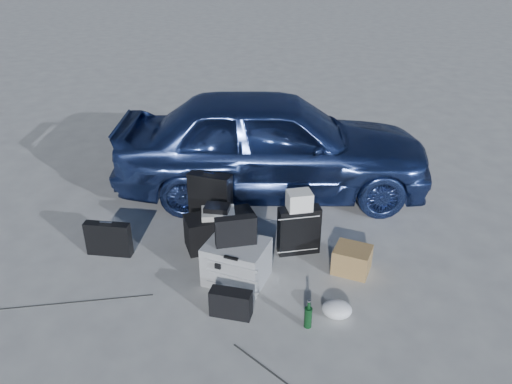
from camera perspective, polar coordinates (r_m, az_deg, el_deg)
ground at (r=5.00m, az=-3.57°, el=-10.81°), size 60.00×60.00×0.00m
car at (r=6.49m, az=1.93°, el=5.64°), size 4.22×2.22×1.37m
pelican_case at (r=4.97m, az=-2.22°, el=-7.98°), size 0.67×0.58×0.42m
laptop_bag at (r=4.77m, az=-2.33°, el=-4.49°), size 0.40×0.23×0.30m
briefcase at (r=5.58m, az=-16.51°, el=-5.17°), size 0.49×0.12×0.38m
suitcase_left at (r=5.86m, az=-5.21°, el=-0.85°), size 0.52×0.27×0.65m
suitcase_right at (r=5.37m, az=4.92°, el=-4.39°), size 0.47×0.31×0.54m
white_carton at (r=5.18m, az=4.97°, el=-0.98°), size 0.30×0.27×0.20m
duffel_bag at (r=5.52m, az=-4.10°, el=-4.36°), size 0.82×0.64×0.38m
flat_box_white at (r=5.40m, az=-4.36°, el=-2.41°), size 0.41×0.35×0.06m
flat_box_black at (r=5.38m, az=-4.46°, el=-1.81°), size 0.27×0.19×0.06m
cardboard_box at (r=5.22m, az=10.92°, el=-7.60°), size 0.42×0.39×0.27m
plastic_bag at (r=4.68m, az=9.23°, el=-13.09°), size 0.28×0.24×0.15m
messenger_bag at (r=4.60m, az=-2.89°, el=-12.59°), size 0.39×0.17×0.26m
green_bottle at (r=4.50m, az=5.99°, el=-13.72°), size 0.07×0.07×0.28m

